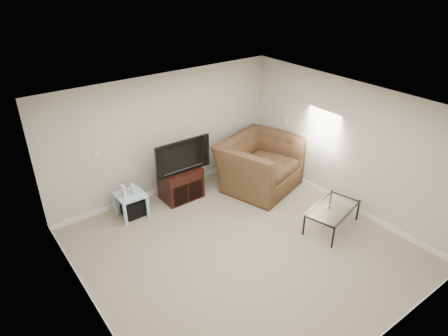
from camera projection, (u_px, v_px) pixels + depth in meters
floor at (243, 249)px, 6.80m from camera, size 5.00×5.00×0.00m
ceiling at (246, 110)px, 5.63m from camera, size 5.00×5.00×0.00m
wall_back at (165, 135)px, 7.98m from camera, size 5.00×0.02×2.50m
wall_left at (87, 248)px, 4.89m from camera, size 0.02×5.00×2.50m
wall_right at (347, 146)px, 7.53m from camera, size 0.02×5.00×2.50m
plate_back at (98, 154)px, 7.24m from camera, size 0.12×0.02×0.12m
plate_right_switch at (286, 121)px, 8.66m from camera, size 0.02×0.09×0.13m
plate_right_outlet at (293, 165)px, 8.89m from camera, size 0.02×0.08×0.12m
tv_stand at (181, 183)px, 8.12m from camera, size 0.80×0.56×0.66m
dvd_player at (182, 175)px, 7.98m from camera, size 0.41×0.29×0.06m
television at (180, 154)px, 7.78m from camera, size 1.09×0.22×0.68m
side_table at (131, 205)px, 7.58m from camera, size 0.51×0.51×0.48m
subwoofer at (133, 207)px, 7.64m from camera, size 0.38×0.38×0.37m
game_console at (124, 191)px, 7.33m from camera, size 0.06×0.16×0.22m
game_case at (133, 189)px, 7.44m from camera, size 0.07×0.15×0.19m
recliner at (260, 156)px, 8.37m from camera, size 1.86×1.48×1.42m
coffee_table at (332, 217)px, 7.26m from camera, size 1.24×0.89×0.44m
remote at (326, 207)px, 7.13m from camera, size 0.18×0.10×0.02m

